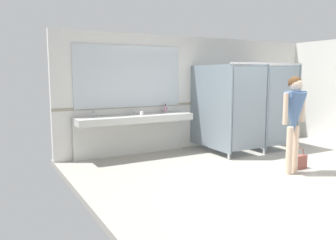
# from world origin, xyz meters

# --- Properties ---
(ground_plane) EXTENTS (7.01, 6.18, 0.10)m
(ground_plane) POSITION_xyz_m (0.00, 0.00, -0.05)
(ground_plane) COLOR #9E998E
(wall_back) EXTENTS (7.01, 0.12, 2.61)m
(wall_back) POSITION_xyz_m (0.00, 2.85, 1.31)
(wall_back) COLOR silver
(wall_back) RESTS_ON ground_plane
(wall_back_tile_band) EXTENTS (7.01, 0.01, 0.06)m
(wall_back_tile_band) POSITION_xyz_m (0.00, 2.78, 1.05)
(wall_back_tile_band) COLOR #9E937F
(wall_back_tile_band) RESTS_ON wall_back
(vanity_counter) EXTENTS (2.52, 0.56, 1.00)m
(vanity_counter) POSITION_xyz_m (-1.86, 2.58, 0.65)
(vanity_counter) COLOR silver
(vanity_counter) RESTS_ON ground_plane
(mirror_panel) EXTENTS (2.42, 0.02, 1.31)m
(mirror_panel) POSITION_xyz_m (-1.86, 2.78, 1.69)
(mirror_panel) COLOR silver
(mirror_panel) RESTS_ON wall_back
(bathroom_stalls) EXTENTS (2.01, 1.51, 1.99)m
(bathroom_stalls) POSITION_xyz_m (0.68, 1.81, 1.04)
(bathroom_stalls) COLOR gray
(bathroom_stalls) RESTS_ON ground_plane
(person_standing) EXTENTS (0.59, 0.45, 1.71)m
(person_standing) POSITION_xyz_m (0.06, 0.02, 1.09)
(person_standing) COLOR beige
(person_standing) RESTS_ON ground_plane
(handbag) EXTENTS (0.32, 0.11, 0.41)m
(handbag) POSITION_xyz_m (0.42, 0.16, 0.14)
(handbag) COLOR #934C42
(handbag) RESTS_ON ground_plane
(soap_dispenser) EXTENTS (0.07, 0.07, 0.19)m
(soap_dispenser) POSITION_xyz_m (-1.05, 2.66, 0.97)
(soap_dispenser) COLOR #D899B2
(soap_dispenser) RESTS_ON vanity_counter
(paper_cup) EXTENTS (0.07, 0.07, 0.08)m
(paper_cup) POSITION_xyz_m (-1.76, 2.40, 0.93)
(paper_cup) COLOR white
(paper_cup) RESTS_ON vanity_counter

